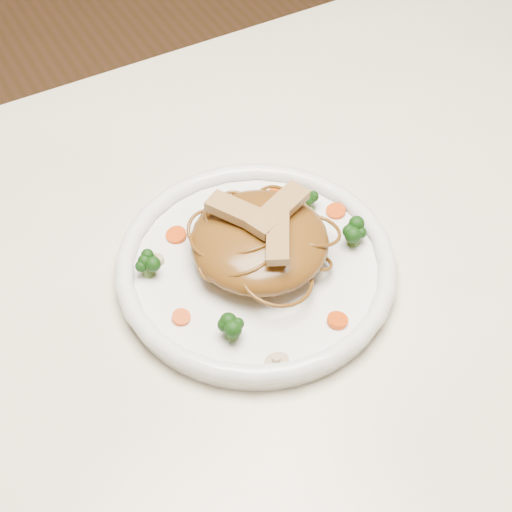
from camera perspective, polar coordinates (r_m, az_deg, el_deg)
table at (r=0.90m, az=1.67°, el=-3.93°), size 1.20×0.80×0.75m
plate at (r=0.80m, az=-0.00°, el=-1.03°), size 0.32×0.32×0.02m
noodle_mound at (r=0.78m, az=0.27°, el=1.16°), size 0.17×0.17×0.05m
chicken_a at (r=0.77m, az=1.68°, el=3.50°), size 0.08×0.05×0.01m
chicken_b at (r=0.76m, az=-1.07°, el=3.21°), size 0.06×0.08×0.01m
chicken_c at (r=0.74m, az=1.68°, el=1.55°), size 0.05×0.07×0.01m
broccoli_0 at (r=0.84m, az=4.07°, el=4.23°), size 0.03×0.03×0.03m
broccoli_1 at (r=0.78m, az=-8.18°, el=-0.52°), size 0.04×0.04×0.03m
broccoli_2 at (r=0.72m, az=-1.86°, el=-5.28°), size 0.03×0.03×0.03m
broccoli_3 at (r=0.81m, az=7.43°, el=1.74°), size 0.03×0.03×0.03m
carrot_0 at (r=0.86m, az=1.67°, el=4.71°), size 0.03×0.03×0.00m
carrot_1 at (r=0.75m, az=-5.64°, el=-4.62°), size 0.02×0.02×0.00m
carrot_2 at (r=0.84m, az=6.02°, el=3.37°), size 0.03×0.03×0.00m
carrot_3 at (r=0.82m, az=-6.02°, el=1.57°), size 0.03×0.03×0.00m
carrot_4 at (r=0.75m, az=6.15°, el=-4.83°), size 0.02×0.02×0.00m
mushroom_0 at (r=0.72m, az=1.53°, el=-7.95°), size 0.03×0.03×0.01m
mushroom_1 at (r=0.86m, az=3.45°, el=4.63°), size 0.02×0.02×0.01m
mushroom_2 at (r=0.80m, az=-7.66°, el=-0.30°), size 0.03×0.03×0.01m
mushroom_3 at (r=0.85m, az=1.09°, el=4.27°), size 0.03×0.03×0.01m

